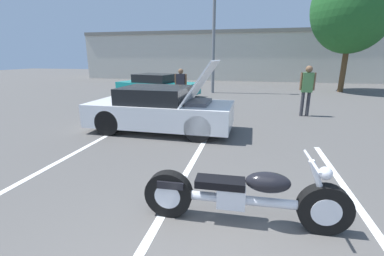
% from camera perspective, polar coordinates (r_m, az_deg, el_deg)
% --- Properties ---
extents(parking_stripe_foreground, '(0.12, 5.64, 0.01)m').
position_cam_1_polar(parking_stripe_foreground, '(5.66, -31.78, -8.92)').
color(parking_stripe_foreground, white).
rests_on(parking_stripe_foreground, ground).
extents(parking_stripe_middle, '(0.12, 5.64, 0.01)m').
position_cam_1_polar(parking_stripe_middle, '(4.30, -3.76, -14.03)').
color(parking_stripe_middle, white).
rests_on(parking_stripe_middle, ground).
extents(parking_stripe_back, '(0.12, 5.64, 0.01)m').
position_cam_1_polar(parking_stripe_back, '(4.47, 33.87, -15.67)').
color(parking_stripe_back, white).
rests_on(parking_stripe_back, ground).
extents(far_building, '(32.00, 4.20, 4.40)m').
position_cam_1_polar(far_building, '(25.63, 12.95, 15.66)').
color(far_building, beige).
rests_on(far_building, ground).
extents(light_pole, '(1.21, 0.28, 7.62)m').
position_cam_1_polar(light_pole, '(15.85, 5.24, 23.00)').
color(light_pole, slate).
rests_on(light_pole, ground).
extents(tree_background, '(4.57, 4.57, 7.54)m').
position_cam_1_polar(tree_background, '(18.78, 32.18, 21.87)').
color(tree_background, brown).
rests_on(tree_background, ground).
extents(motorcycle, '(2.62, 0.70, 0.96)m').
position_cam_1_polar(motorcycle, '(3.48, 11.15, -14.58)').
color(motorcycle, black).
rests_on(motorcycle, ground).
extents(show_car_hood_open, '(4.14, 1.80, 2.04)m').
position_cam_1_polar(show_car_hood_open, '(7.56, -6.87, 4.09)').
color(show_car_hood_open, white).
rests_on(show_car_hood_open, ground).
extents(parked_car_left_row, '(4.71, 2.73, 1.21)m').
position_cam_1_polar(parked_car_left_row, '(14.47, -7.73, 9.27)').
color(parked_car_left_row, teal).
rests_on(parked_car_left_row, ground).
extents(spectator_near_motorcycle, '(0.52, 0.22, 1.65)m').
position_cam_1_polar(spectator_near_motorcycle, '(10.96, -2.49, 9.54)').
color(spectator_near_motorcycle, brown).
rests_on(spectator_near_motorcycle, ground).
extents(spectator_by_show_car, '(0.52, 0.24, 1.82)m').
position_cam_1_polar(spectator_by_show_car, '(10.25, 24.21, 8.45)').
color(spectator_by_show_car, '#333338').
rests_on(spectator_by_show_car, ground).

